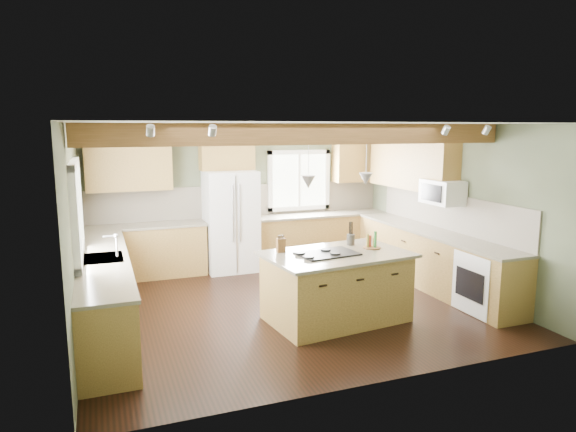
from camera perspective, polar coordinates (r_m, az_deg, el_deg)
name	(u,v)px	position (r m, az deg, el deg)	size (l,w,h in m)	color
floor	(288,305)	(7.59, -0.01, -9.83)	(5.60, 5.60, 0.00)	black
ceiling	(288,124)	(7.16, -0.01, 10.19)	(5.60, 5.60, 0.00)	silver
wall_back	(241,196)	(9.62, -5.24, 2.27)	(5.60, 5.60, 0.00)	#3F4531
wall_left	(75,231)	(6.82, -22.63, -1.52)	(5.00, 5.00, 0.00)	#3F4531
wall_right	(451,207)	(8.64, 17.66, 1.00)	(5.00, 5.00, 0.00)	#3F4531
ceiling_beam	(310,134)	(6.44, 2.42, 9.08)	(5.55, 0.26, 0.26)	#563718
soffit_trim	(241,128)	(9.44, -5.20, 9.68)	(5.55, 0.20, 0.10)	#563718
backsplash_back	(241,201)	(9.62, -5.21, 1.73)	(5.58, 0.03, 0.58)	brown
backsplash_right	(448,212)	(8.68, 17.35, 0.46)	(0.03, 3.70, 0.58)	brown
base_cab_back_left	(146,252)	(9.18, -15.52, -3.88)	(2.02, 0.60, 0.88)	brown
counter_back_left	(145,226)	(9.08, -15.65, -1.05)	(2.06, 0.64, 0.04)	#4B4537
base_cab_back_right	(320,238)	(9.98, 3.58, -2.45)	(2.62, 0.60, 0.88)	brown
counter_back_right	(320,215)	(9.90, 3.61, 0.16)	(2.66, 0.64, 0.04)	#4B4537
base_cab_left	(105,294)	(7.07, -19.70, -8.15)	(0.60, 3.70, 0.88)	brown
counter_left	(102,259)	(6.95, -19.92, -4.53)	(0.64, 3.74, 0.04)	#4B4537
base_cab_right	(431,259)	(8.67, 15.60, -4.68)	(0.60, 3.70, 0.88)	brown
counter_right	(432,232)	(8.57, 15.74, -1.69)	(0.64, 3.74, 0.04)	#4B4537
upper_cab_back_left	(129,164)	(9.06, -17.29, 5.55)	(1.40, 0.35, 0.90)	brown
upper_cab_over_fridge	(227,150)	(9.30, -6.83, 7.24)	(0.96, 0.35, 0.70)	brown
upper_cab_right	(411,163)	(9.19, 13.54, 5.77)	(0.35, 2.20, 0.90)	brown
upper_cab_back_corner	(356,159)	(10.25, 7.55, 6.33)	(0.90, 0.35, 0.90)	brown
window_left	(75,210)	(6.83, -22.58, 0.63)	(0.04, 1.60, 1.05)	white
window_back	(299,180)	(9.93, 1.19, 4.00)	(1.10, 0.04, 1.00)	white
sink	(102,259)	(6.95, -19.92, -4.49)	(0.50, 0.65, 0.03)	#262628
faucet	(117,247)	(6.92, -18.50, -3.24)	(0.02, 0.02, 0.28)	#B2B2B7
dishwasher	(108,332)	(5.85, -19.35, -12.02)	(0.60, 0.60, 0.84)	white
oven	(487,282)	(7.69, 21.26, -6.89)	(0.60, 0.72, 0.84)	white
microwave	(442,192)	(8.43, 16.78, 2.56)	(0.40, 0.70, 0.38)	white
pendant_left	(308,182)	(6.41, 2.27, 3.79)	(0.18, 0.18, 0.16)	#B2B2B7
pendant_right	(366,179)	(6.89, 8.65, 4.10)	(0.18, 0.18, 0.16)	#B2B2B7
refrigerator	(231,221)	(9.24, -6.37, -0.57)	(0.90, 0.74, 1.80)	silver
island	(336,288)	(6.93, 5.37, -7.97)	(1.76, 1.07, 0.88)	olive
island_top	(337,254)	(6.81, 5.43, -4.27)	(1.87, 1.19, 0.04)	#4B4537
cooktop	(327,253)	(6.72, 4.39, -4.17)	(0.76, 0.51, 0.02)	black
knife_block	(281,245)	(6.80, -0.79, -3.27)	(0.11, 0.08, 0.19)	brown
utensil_crock	(351,240)	(7.28, 6.98, -2.62)	(0.11, 0.11, 0.15)	#474039
bottle_tray	(372,240)	(7.11, 9.30, -2.67)	(0.24, 0.24, 0.22)	brown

